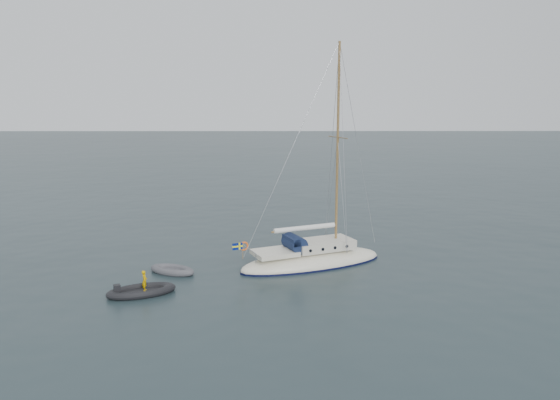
{
  "coord_description": "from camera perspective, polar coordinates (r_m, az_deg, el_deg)",
  "views": [
    {
      "loc": [
        -0.72,
        -30.93,
        10.39
      ],
      "look_at": [
        -0.54,
        0.0,
        4.65
      ],
      "focal_mm": 35.0,
      "sensor_mm": 36.0,
      "label": 1
    }
  ],
  "objects": [
    {
      "name": "rib",
      "position": [
        30.74,
        -14.32,
        -9.16
      ],
      "size": [
        3.72,
        1.69,
        1.33
      ],
      "rotation": [
        0.0,
        0.0,
        0.41
      ],
      "color": "black",
      "rests_on": "ground"
    },
    {
      "name": "dinghy",
      "position": [
        33.92,
        -11.2,
        -7.2
      ],
      "size": [
        2.99,
        1.35,
        0.43
      ],
      "rotation": [
        0.0,
        0.0,
        -0.42
      ],
      "color": "#535257",
      "rests_on": "ground"
    },
    {
      "name": "ground",
      "position": [
        32.63,
        0.95,
        -8.06
      ],
      "size": [
        300.0,
        300.0,
        0.0
      ],
      "primitive_type": "plane",
      "color": "black",
      "rests_on": "ground"
    },
    {
      "name": "sailboat",
      "position": [
        34.69,
        3.38,
        -5.05
      ],
      "size": [
        10.17,
        3.04,
        14.48
      ],
      "rotation": [
        0.0,
        0.0,
        0.41
      ],
      "color": "#F1EDCE",
      "rests_on": "ground"
    }
  ]
}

